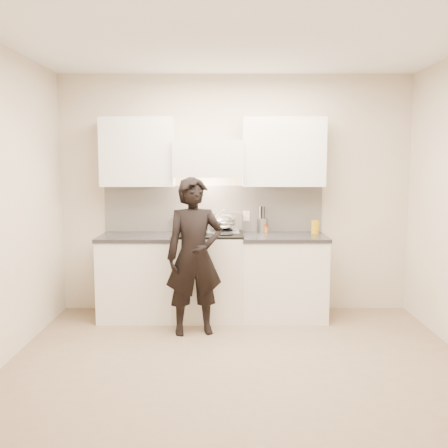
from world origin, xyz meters
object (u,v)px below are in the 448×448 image
(stove, at_px, (208,275))
(utensil_crock, at_px, (262,224))
(counter_right, at_px, (283,276))
(person, at_px, (194,256))
(wok, at_px, (222,222))

(stove, bearing_deg, utensil_crock, 22.01)
(counter_right, xyz_separation_m, utensil_crock, (-0.22, 0.25, 0.55))
(counter_right, relative_size, utensil_crock, 3.10)
(stove, bearing_deg, person, -102.71)
(wok, xyz_separation_m, person, (-0.27, -0.68, -0.26))
(utensil_crock, distance_m, person, 1.09)
(stove, xyz_separation_m, wok, (0.15, 0.14, 0.57))
(counter_right, relative_size, wok, 2.46)
(counter_right, relative_size, person, 0.59)
(wok, height_order, person, person)
(utensil_crock, bearing_deg, wok, -167.48)
(stove, relative_size, utensil_crock, 3.23)
(utensil_crock, bearing_deg, person, -132.88)
(counter_right, distance_m, utensil_crock, 0.64)
(stove, height_order, wok, wok)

